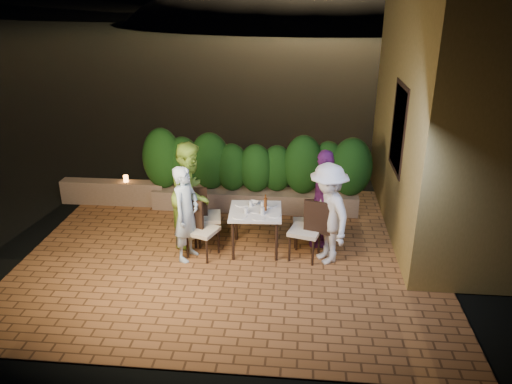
# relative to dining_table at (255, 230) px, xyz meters

# --- Properties ---
(ground) EXTENTS (400.00, 400.00, 0.00)m
(ground) POSITION_rel_dining_table_xyz_m (-0.39, -0.56, -0.40)
(ground) COLOR black
(ground) RESTS_ON ground
(terrace_floor) EXTENTS (7.00, 6.00, 0.15)m
(terrace_floor) POSITION_rel_dining_table_xyz_m (-0.39, -0.06, -0.45)
(terrace_floor) COLOR brown
(terrace_floor) RESTS_ON ground
(building_wall) EXTENTS (1.60, 5.00, 5.00)m
(building_wall) POSITION_rel_dining_table_xyz_m (3.21, 1.44, 2.12)
(building_wall) COLOR olive
(building_wall) RESTS_ON ground
(window_pane) EXTENTS (0.08, 1.00, 1.40)m
(window_pane) POSITION_rel_dining_table_xyz_m (2.43, 0.94, 1.62)
(window_pane) COLOR black
(window_pane) RESTS_ON building_wall
(window_frame) EXTENTS (0.06, 1.15, 1.55)m
(window_frame) POSITION_rel_dining_table_xyz_m (2.42, 0.94, 1.62)
(window_frame) COLOR black
(window_frame) RESTS_ON building_wall
(planter) EXTENTS (4.20, 0.55, 0.40)m
(planter) POSITION_rel_dining_table_xyz_m (-0.19, 1.74, -0.17)
(planter) COLOR #7B634E
(planter) RESTS_ON ground
(hedge) EXTENTS (4.00, 0.70, 1.10)m
(hedge) POSITION_rel_dining_table_xyz_m (-0.19, 1.74, 0.57)
(hedge) COLOR #143A0F
(hedge) RESTS_ON planter
(parapet) EXTENTS (2.20, 0.30, 0.50)m
(parapet) POSITION_rel_dining_table_xyz_m (-3.19, 1.74, -0.12)
(parapet) COLOR #7B634E
(parapet) RESTS_ON ground
(hill) EXTENTS (52.00, 40.00, 22.00)m
(hill) POSITION_rel_dining_table_xyz_m (1.61, 59.44, -4.38)
(hill) COLOR black
(hill) RESTS_ON ground
(dining_table) EXTENTS (0.93, 0.93, 0.75)m
(dining_table) POSITION_rel_dining_table_xyz_m (0.00, 0.00, 0.00)
(dining_table) COLOR white
(dining_table) RESTS_ON ground
(plate_nw) EXTENTS (0.24, 0.24, 0.01)m
(plate_nw) POSITION_rel_dining_table_xyz_m (-0.24, -0.26, 0.38)
(plate_nw) COLOR white
(plate_nw) RESTS_ON dining_table
(plate_sw) EXTENTS (0.23, 0.23, 0.01)m
(plate_sw) POSITION_rel_dining_table_xyz_m (-0.26, 0.23, 0.38)
(plate_sw) COLOR white
(plate_sw) RESTS_ON dining_table
(plate_ne) EXTENTS (0.21, 0.21, 0.01)m
(plate_ne) POSITION_rel_dining_table_xyz_m (0.33, -0.17, 0.38)
(plate_ne) COLOR white
(plate_ne) RESTS_ON dining_table
(plate_se) EXTENTS (0.23, 0.23, 0.01)m
(plate_se) POSITION_rel_dining_table_xyz_m (0.23, 0.24, 0.38)
(plate_se) COLOR white
(plate_se) RESTS_ON dining_table
(plate_centre) EXTENTS (0.20, 0.20, 0.01)m
(plate_centre) POSITION_rel_dining_table_xyz_m (-0.00, -0.02, 0.38)
(plate_centre) COLOR white
(plate_centre) RESTS_ON dining_table
(plate_front) EXTENTS (0.21, 0.21, 0.01)m
(plate_front) POSITION_rel_dining_table_xyz_m (0.08, -0.30, 0.38)
(plate_front) COLOR white
(plate_front) RESTS_ON dining_table
(glass_nw) EXTENTS (0.06, 0.06, 0.11)m
(glass_nw) POSITION_rel_dining_table_xyz_m (-0.15, -0.13, 0.43)
(glass_nw) COLOR silver
(glass_nw) RESTS_ON dining_table
(glass_sw) EXTENTS (0.06, 0.06, 0.10)m
(glass_sw) POSITION_rel_dining_table_xyz_m (-0.10, 0.16, 0.43)
(glass_sw) COLOR silver
(glass_sw) RESTS_ON dining_table
(glass_ne) EXTENTS (0.07, 0.07, 0.12)m
(glass_ne) POSITION_rel_dining_table_xyz_m (0.13, -0.13, 0.43)
(glass_ne) COLOR silver
(glass_ne) RESTS_ON dining_table
(glass_se) EXTENTS (0.06, 0.06, 0.11)m
(glass_se) POSITION_rel_dining_table_xyz_m (0.11, 0.14, 0.43)
(glass_se) COLOR silver
(glass_se) RESTS_ON dining_table
(beer_bottle) EXTENTS (0.06, 0.06, 0.29)m
(beer_bottle) POSITION_rel_dining_table_xyz_m (0.17, 0.03, 0.52)
(beer_bottle) COLOR #51270D
(beer_bottle) RESTS_ON dining_table
(bowl) EXTENTS (0.21, 0.21, 0.04)m
(bowl) POSITION_rel_dining_table_xyz_m (-0.06, 0.27, 0.40)
(bowl) COLOR white
(bowl) RESTS_ON dining_table
(chair_left_front) EXTENTS (0.60, 0.60, 1.01)m
(chair_left_front) POSITION_rel_dining_table_xyz_m (-0.87, -0.30, 0.13)
(chair_left_front) COLOR black
(chair_left_front) RESTS_ON ground
(chair_left_back) EXTENTS (0.57, 0.57, 1.06)m
(chair_left_back) POSITION_rel_dining_table_xyz_m (-0.89, 0.19, 0.15)
(chair_left_back) COLOR black
(chair_left_back) RESTS_ON ground
(chair_right_front) EXTENTS (0.61, 0.61, 1.06)m
(chair_right_front) POSITION_rel_dining_table_xyz_m (0.85, -0.20, 0.16)
(chair_right_front) COLOR black
(chair_right_front) RESTS_ON ground
(chair_right_back) EXTENTS (0.42, 0.42, 0.86)m
(chair_right_back) POSITION_rel_dining_table_xyz_m (0.84, 0.30, 0.06)
(chair_right_back) COLOR black
(chair_right_back) RESTS_ON ground
(diner_blue) EXTENTS (0.56, 0.69, 1.64)m
(diner_blue) POSITION_rel_dining_table_xyz_m (-1.11, -0.38, 0.44)
(diner_blue) COLOR silver
(diner_blue) RESTS_ON ground
(diner_green) EXTENTS (0.75, 0.93, 1.86)m
(diner_green) POSITION_rel_dining_table_xyz_m (-1.15, 0.22, 0.55)
(diner_green) COLOR #8BBC3B
(diner_green) RESTS_ON ground
(diner_white) EXTENTS (1.06, 1.27, 1.71)m
(diner_white) POSITION_rel_dining_table_xyz_m (1.20, -0.25, 0.48)
(diner_white) COLOR silver
(diner_white) RESTS_ON ground
(diner_purple) EXTENTS (0.52, 1.07, 1.76)m
(diner_purple) POSITION_rel_dining_table_xyz_m (1.16, 0.35, 0.51)
(diner_purple) COLOR #6A246D
(diner_purple) RESTS_ON ground
(parapet_lamp) EXTENTS (0.10, 0.10, 0.14)m
(parapet_lamp) POSITION_rel_dining_table_xyz_m (-2.89, 1.74, 0.20)
(parapet_lamp) COLOR orange
(parapet_lamp) RESTS_ON parapet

